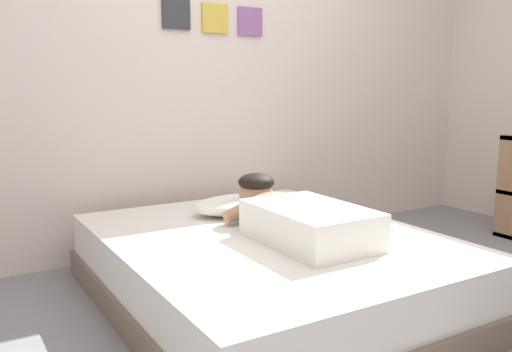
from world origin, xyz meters
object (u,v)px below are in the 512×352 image
Objects in this scene: cell_phone at (285,226)px; pillow at (235,205)px; bed at (269,269)px; coffee_cup at (250,213)px; person_lying at (293,216)px.

pillow is at bearing 101.77° from cell_phone.
pillow reaches higher than bed.
bed is at bearing -154.05° from cell_phone.
pillow is 3.71× the size of cell_phone.
pillow is at bearing 92.23° from coffee_cup.
person_lying is 7.36× the size of coffee_cup.
person_lying reaches higher than cell_phone.
pillow is 0.42m from cell_phone.
cell_phone is at bearing -78.23° from pillow.
coffee_cup is (0.01, -0.16, -0.02)m from pillow.
person_lying reaches higher than bed.
coffee_cup reaches higher than bed.
cell_phone reaches higher than bed.
pillow reaches higher than cell_phone.
pillow is 0.57× the size of person_lying.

